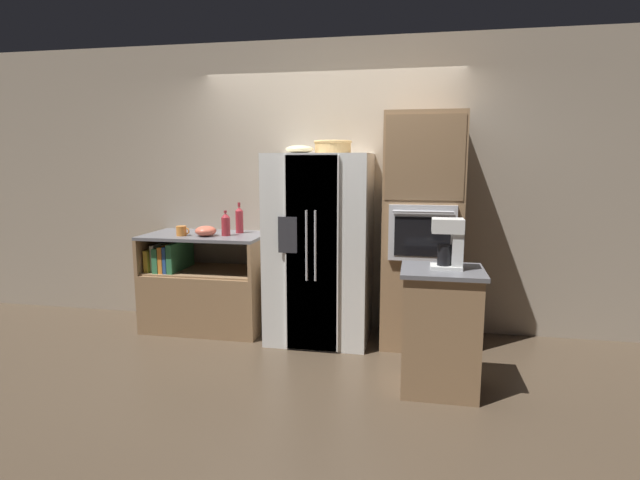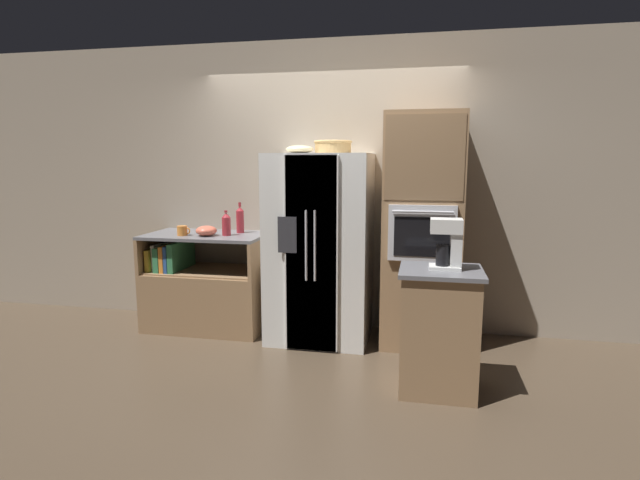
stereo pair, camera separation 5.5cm
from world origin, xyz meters
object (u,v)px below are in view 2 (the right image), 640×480
Objects in this scene: bottle_tall at (240,219)px; mug at (182,231)px; bottle_short at (226,224)px; coffee_maker at (450,241)px; wicker_basket at (333,146)px; refrigerator at (320,248)px; fruit_bowl at (300,149)px; mixing_bowl at (206,231)px; wall_oven at (422,231)px.

bottle_tall reaches higher than mug.
bottle_short is 2.22m from coffee_maker.
mug is at bearing -174.39° from wicker_basket.
fruit_bowl is (-0.17, -0.07, 0.90)m from refrigerator.
bottle_short reaches higher than mixing_bowl.
wall_oven is 0.97m from coffee_maker.
wall_oven is 5.79× the size of coffee_maker.
mixing_bowl is at bearing -133.78° from bottle_tall.
bottle_short is at bearing 179.70° from refrigerator.
wicker_basket is 1.26m from bottle_short.
fruit_bowl is 0.82× the size of bottle_tall.
refrigerator reaches higher than mixing_bowl.
coffee_maker is at bearing -43.68° from wicker_basket.
fruit_bowl reaches higher than mug.
wicker_basket is at bearing 28.61° from refrigerator.
fruit_bowl reaches higher than coffee_maker.
coffee_maker is at bearing -20.89° from mixing_bowl.
fruit_bowl is 1.66m from coffee_maker.
bottle_tall is 2.31× the size of mug.
wall_oven reaches higher than fruit_bowl.
wall_oven is (0.92, 0.06, 0.17)m from refrigerator.
coffee_maker is at bearing -78.72° from wall_oven.
bottle_short is 0.20m from mixing_bowl.
wall_oven is 2.02m from mixing_bowl.
refrigerator is at bearing -0.30° from bottle_short.
wall_oven is 8.54× the size of bottle_short.
coffee_maker is (2.03, -0.90, 0.04)m from bottle_short.
wicker_basket is at bearing 24.41° from fruit_bowl.
bottle_tall is 0.56m from mug.
wall_oven reaches higher than wicker_basket.
bottle_tall is 1.26× the size of bottle_short.
wicker_basket is 1.44m from mixing_bowl.
mixing_bowl is (-1.10, -0.06, 0.13)m from refrigerator.
wicker_basket is at bearing 179.83° from wall_oven.
fruit_bowl is 1.24× the size of mixing_bowl.
bottle_tall is (-0.85, 0.20, 0.22)m from refrigerator.
wall_oven is at bearing 101.28° from coffee_maker.
refrigerator is 6.90× the size of fruit_bowl.
wall_oven is 15.69× the size of mug.
fruit_bowl reaches higher than mixing_bowl.
wicker_basket is at bearing -8.41° from bottle_tall.
fruit_bowl is 1.20m from mixing_bowl.
coffee_maker is (1.11, -0.90, 0.24)m from refrigerator.
fruit_bowl is at bearing -21.56° from bottle_tall.
coffee_maker is at bearing -18.48° from mug.
bottle_tall is at bearing 71.14° from bottle_short.
mixing_bowl is 2.36m from coffee_maker.
fruit_bowl is 1.00m from bottle_tall.
mixing_bowl is at bearing -161.08° from bottle_short.
bottle_short is (-0.07, -0.19, -0.02)m from bottle_tall.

